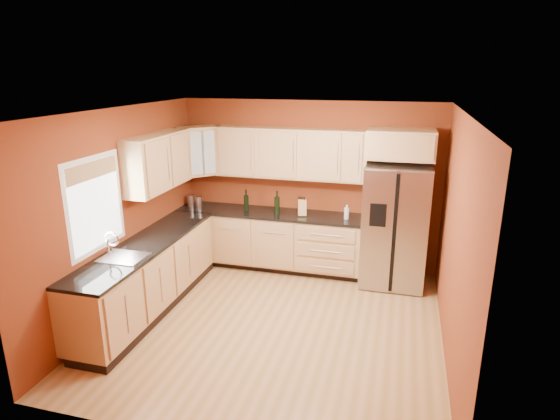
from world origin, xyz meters
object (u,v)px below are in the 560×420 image
(refrigerator, at_px, (395,225))
(soap_dispenser, at_px, (347,212))
(wine_bottle_a, at_px, (246,200))
(canister_left, at_px, (191,201))
(knife_block, at_px, (302,208))

(refrigerator, bearing_deg, soap_dispenser, 178.10)
(soap_dispenser, bearing_deg, wine_bottle_a, 179.27)
(canister_left, bearing_deg, soap_dispenser, -0.81)
(canister_left, distance_m, wine_bottle_a, 0.94)
(canister_left, xyz_separation_m, knife_block, (1.83, -0.03, 0.03))
(refrigerator, relative_size, soap_dispenser, 8.32)
(wine_bottle_a, xyz_separation_m, soap_dispenser, (1.56, -0.02, -0.06))
(wine_bottle_a, bearing_deg, soap_dispenser, -0.73)
(knife_block, bearing_deg, soap_dispenser, -17.87)
(canister_left, relative_size, knife_block, 0.76)
(canister_left, bearing_deg, wine_bottle_a, -0.96)
(wine_bottle_a, bearing_deg, knife_block, -0.66)
(refrigerator, bearing_deg, wine_bottle_a, 178.91)
(refrigerator, xyz_separation_m, wine_bottle_a, (-2.26, 0.04, 0.20))
(wine_bottle_a, bearing_deg, canister_left, 179.04)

